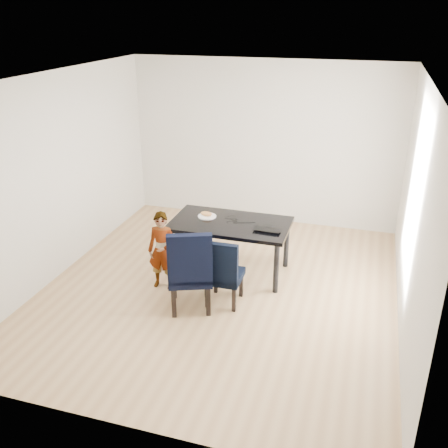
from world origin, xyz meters
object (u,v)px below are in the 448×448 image
(dining_table, at_px, (230,247))
(chair_right, at_px, (225,270))
(chair_left, at_px, (190,268))
(child, at_px, (162,251))
(laptop, at_px, (268,229))
(plate, at_px, (207,216))

(dining_table, xyz_separation_m, chair_right, (0.15, -0.78, 0.07))
(chair_left, relative_size, chair_right, 1.21)
(chair_left, xyz_separation_m, child, (-0.51, 0.35, -0.01))
(dining_table, bearing_deg, child, -138.27)
(chair_left, xyz_separation_m, laptop, (0.75, 0.91, 0.22))
(chair_left, relative_size, child, 1.02)
(child, relative_size, plate, 4.13)
(chair_right, bearing_deg, child, 171.04)
(dining_table, xyz_separation_m, plate, (-0.36, 0.09, 0.38))
(plate, bearing_deg, chair_left, -82.39)
(plate, distance_m, laptop, 0.92)
(child, height_order, plate, child)
(dining_table, relative_size, chair_right, 1.79)
(dining_table, distance_m, chair_right, 0.80)
(chair_left, distance_m, plate, 1.13)
(laptop, bearing_deg, chair_left, 53.66)
(dining_table, bearing_deg, plate, 165.64)
(child, distance_m, plate, 0.86)
(dining_table, bearing_deg, laptop, -10.09)
(chair_right, height_order, child, child)
(chair_right, bearing_deg, laptop, 60.05)
(chair_right, distance_m, plate, 1.06)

